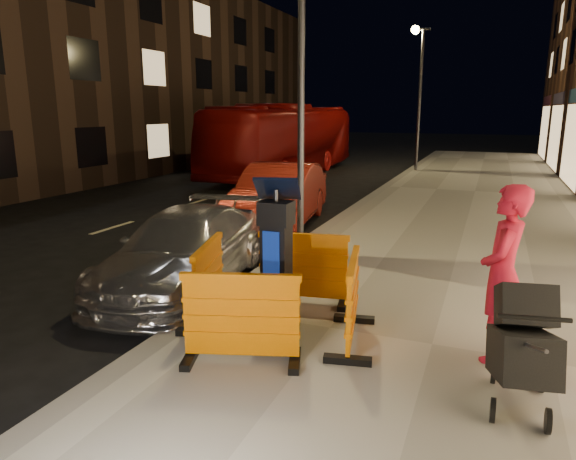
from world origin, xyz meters
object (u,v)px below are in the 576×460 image
at_px(barrier_bldgside, 352,301).
at_px(barrier_kerbside, 209,281).
at_px(parking_kiosk, 276,259).
at_px(man, 503,274).
at_px(car_silver, 186,287).
at_px(car_red, 279,225).
at_px(bus_doubledecker, 285,175).
at_px(barrier_front, 241,319).
at_px(stroller, 523,350).
at_px(barrier_back, 303,268).

bearing_deg(barrier_bldgside, barrier_kerbside, 79.00).
distance_m(parking_kiosk, man, 2.53).
distance_m(car_silver, man, 4.90).
height_order(barrier_bldgside, car_red, barrier_bldgside).
relative_size(barrier_bldgside, man, 0.67).
xyz_separation_m(barrier_bldgside, bus_doubledecker, (-7.10, 15.47, -0.65)).
bearing_deg(barrier_kerbside, man, -102.19).
relative_size(barrier_front, barrier_bldgside, 1.00).
height_order(barrier_bldgside, man, man).
height_order(barrier_kerbside, bus_doubledecker, bus_doubledecker).
bearing_deg(bus_doubledecker, barrier_bldgside, -63.96).
xyz_separation_m(barrier_front, stroller, (2.72, 0.22, 0.04)).
xyz_separation_m(barrier_back, car_silver, (-2.13, 0.31, -0.65)).
height_order(barrier_back, stroller, stroller).
distance_m(barrier_bldgside, man, 1.65).
xyz_separation_m(barrier_front, car_red, (-2.50, 7.01, -0.65)).
bearing_deg(barrier_front, barrier_back, 72.00).
bearing_deg(car_silver, car_red, 86.23).
relative_size(barrier_back, barrier_bldgside, 1.00).
height_order(barrier_back, barrier_bldgside, same).
height_order(car_silver, bus_doubledecker, bus_doubledecker).
relative_size(car_silver, stroller, 3.91).
xyz_separation_m(parking_kiosk, man, (2.52, 0.17, 0.06)).
xyz_separation_m(parking_kiosk, stroller, (2.72, -0.73, -0.35)).
bearing_deg(bus_doubledecker, barrier_kerbside, -70.03).
bearing_deg(parking_kiosk, man, -9.14).
relative_size(parking_kiosk, bus_doubledecker, 0.16).
relative_size(barrier_front, car_silver, 0.30).
height_order(barrier_front, barrier_back, same).
bearing_deg(bus_doubledecker, stroller, -59.90).
xyz_separation_m(parking_kiosk, barrier_kerbside, (-0.95, 0.00, -0.40)).
height_order(barrier_front, man, man).
distance_m(barrier_back, man, 2.68).
relative_size(barrier_kerbside, car_red, 0.28).
bearing_deg(parking_kiosk, stroller, -28.02).
height_order(parking_kiosk, bus_doubledecker, parking_kiosk).
xyz_separation_m(parking_kiosk, barrier_bldgside, (0.95, 0.00, -0.40)).
xyz_separation_m(man, stroller, (0.20, -0.90, -0.42)).
relative_size(barrier_front, stroller, 1.18).
height_order(barrier_front, car_red, barrier_front).
bearing_deg(car_red, barrier_back, -71.87).
distance_m(barrier_kerbside, barrier_bldgside, 1.90).
bearing_deg(barrier_back, stroller, -41.69).
bearing_deg(barrier_back, barrier_kerbside, -145.00).
relative_size(barrier_back, man, 0.67).
xyz_separation_m(car_red, man, (5.02, -5.89, 1.11)).
height_order(parking_kiosk, car_silver, parking_kiosk).
relative_size(parking_kiosk, stroller, 1.65).
bearing_deg(car_red, barrier_bldgside, -68.29).
bearing_deg(man, bus_doubledecker, -141.36).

